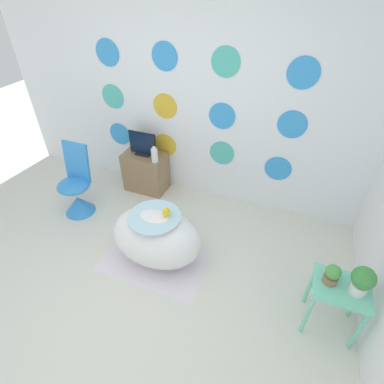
{
  "coord_description": "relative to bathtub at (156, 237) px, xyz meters",
  "views": [
    {
      "loc": [
        1.17,
        -0.96,
        2.44
      ],
      "look_at": [
        0.4,
        1.0,
        0.84
      ],
      "focal_mm": 28.0,
      "sensor_mm": 36.0,
      "label": 1
    }
  ],
  "objects": [
    {
      "name": "ground_plane",
      "position": [
        -0.08,
        -0.85,
        -0.3
      ],
      "size": [
        12.0,
        12.0,
        0.0
      ],
      "primitive_type": "plane",
      "color": "silver"
    },
    {
      "name": "wall_back_dotted",
      "position": [
        -0.08,
        1.26,
        1.0
      ],
      "size": [
        4.99,
        0.05,
        2.6
      ],
      "color": "white",
      "rests_on": "ground_plane"
    },
    {
      "name": "rug",
      "position": [
        -0.01,
        -0.07,
        -0.29
      ],
      "size": [
        1.07,
        0.65,
        0.01
      ],
      "color": "silver",
      "rests_on": "ground_plane"
    },
    {
      "name": "bathtub",
      "position": [
        0.0,
        0.0,
        0.0
      ],
      "size": [
        0.92,
        0.61,
        0.59
      ],
      "color": "white",
      "rests_on": "ground_plane"
    },
    {
      "name": "rubber_duck",
      "position": [
        0.11,
        0.04,
        0.34
      ],
      "size": [
        0.08,
        0.08,
        0.09
      ],
      "color": "yellow",
      "rests_on": "bathtub"
    },
    {
      "name": "chair",
      "position": [
        -1.23,
        0.33,
        -0.03
      ],
      "size": [
        0.38,
        0.38,
        0.87
      ],
      "color": "#338CE0",
      "rests_on": "ground_plane"
    },
    {
      "name": "tv_cabinet",
      "position": [
        -0.69,
        1.04,
        -0.03
      ],
      "size": [
        0.54,
        0.33,
        0.53
      ],
      "color": "#8E704C",
      "rests_on": "ground_plane"
    },
    {
      "name": "tv",
      "position": [
        -0.69,
        1.04,
        0.37
      ],
      "size": [
        0.37,
        0.12,
        0.3
      ],
      "color": "black",
      "rests_on": "tv_cabinet"
    },
    {
      "name": "vase",
      "position": [
        -0.48,
        0.94,
        0.32
      ],
      "size": [
        0.08,
        0.08,
        0.2
      ],
      "color": "white",
      "rests_on": "tv_cabinet"
    },
    {
      "name": "side_table",
      "position": [
        1.65,
        -0.13,
        0.11
      ],
      "size": [
        0.42,
        0.35,
        0.51
      ],
      "color": "#72D8B7",
      "rests_on": "ground_plane"
    },
    {
      "name": "potted_plant_left",
      "position": [
        1.55,
        -0.12,
        0.3
      ],
      "size": [
        0.12,
        0.12,
        0.17
      ],
      "color": "#8C6B4C",
      "rests_on": "side_table"
    },
    {
      "name": "potted_plant_right",
      "position": [
        1.74,
        -0.14,
        0.35
      ],
      "size": [
        0.17,
        0.17,
        0.25
      ],
      "color": "white",
      "rests_on": "side_table"
    }
  ]
}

